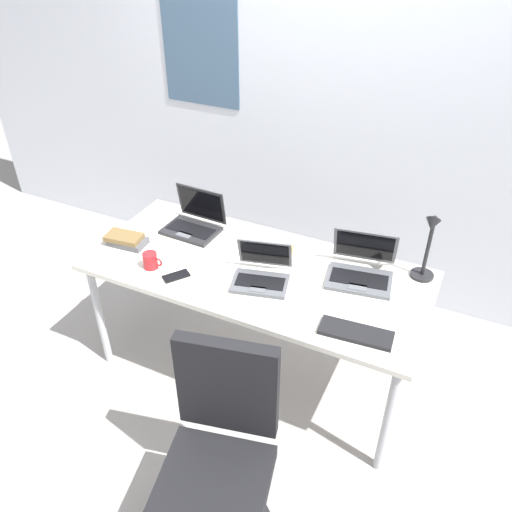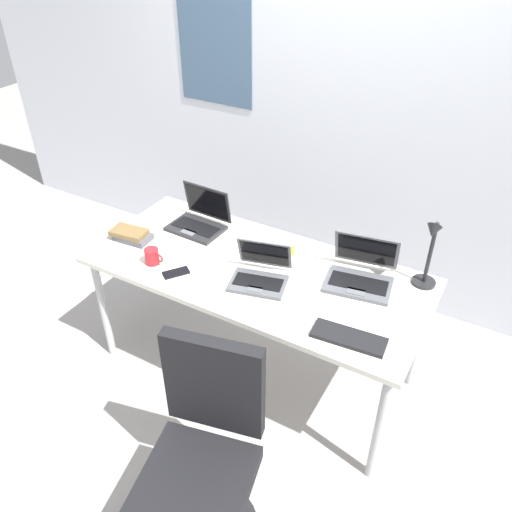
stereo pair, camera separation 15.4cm
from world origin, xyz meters
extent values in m
plane|color=gray|center=(0.00, 0.00, 0.00)|extent=(12.00, 12.00, 0.00)
cube|color=silver|center=(0.00, 1.10, 1.30)|extent=(6.00, 0.12, 2.60)
cube|color=#3F5972|center=(-0.90, 1.04, 1.55)|extent=(0.56, 0.01, 0.76)
cube|color=silver|center=(0.00, 0.00, 0.72)|extent=(1.80, 0.80, 0.03)
cylinder|color=#B2B5BA|center=(-0.84, -0.34, 0.35)|extent=(0.04, 0.04, 0.71)
cylinder|color=#B2B5BA|center=(0.84, -0.34, 0.35)|extent=(0.04, 0.04, 0.71)
cylinder|color=#B2B5BA|center=(-0.84, 0.34, 0.35)|extent=(0.04, 0.04, 0.71)
cylinder|color=#B2B5BA|center=(0.84, 0.34, 0.35)|extent=(0.04, 0.04, 0.71)
cylinder|color=black|center=(0.80, 0.31, 0.75)|extent=(0.12, 0.12, 0.02)
cylinder|color=black|center=(0.80, 0.31, 0.93)|extent=(0.02, 0.02, 0.34)
cylinder|color=black|center=(0.80, 0.27, 1.10)|extent=(0.01, 0.08, 0.01)
cone|color=black|center=(0.80, 0.23, 1.10)|extent=(0.07, 0.09, 0.09)
cube|color=#515459|center=(0.52, 0.12, 0.75)|extent=(0.36, 0.27, 0.02)
cube|color=black|center=(0.52, 0.12, 0.76)|extent=(0.30, 0.17, 0.00)
cube|color=#595B60|center=(0.53, 0.05, 0.76)|extent=(0.10, 0.06, 0.00)
cube|color=#515459|center=(0.50, 0.27, 0.87)|extent=(0.33, 0.14, 0.21)
cube|color=black|center=(0.50, 0.26, 0.87)|extent=(0.30, 0.11, 0.18)
cube|color=#515459|center=(0.08, -0.12, 0.75)|extent=(0.32, 0.25, 0.02)
cube|color=black|center=(0.08, -0.12, 0.76)|extent=(0.26, 0.16, 0.00)
cube|color=#595B60|center=(0.10, -0.18, 0.76)|extent=(0.09, 0.06, 0.00)
cube|color=#515459|center=(0.05, 0.01, 0.85)|extent=(0.29, 0.14, 0.18)
cube|color=black|center=(0.05, 0.00, 0.85)|extent=(0.26, 0.12, 0.15)
cube|color=#232326|center=(-0.50, 0.16, 0.75)|extent=(0.32, 0.23, 0.02)
cube|color=black|center=(-0.50, 0.16, 0.76)|extent=(0.28, 0.13, 0.00)
cube|color=#595B60|center=(-0.50, 0.09, 0.76)|extent=(0.09, 0.05, 0.00)
cube|color=#232326|center=(-0.49, 0.28, 0.87)|extent=(0.32, 0.05, 0.21)
cube|color=black|center=(-0.49, 0.28, 0.87)|extent=(0.28, 0.04, 0.18)
cube|color=black|center=(0.62, -0.26, 0.75)|extent=(0.34, 0.15, 0.02)
ellipsoid|color=black|center=(-0.04, 0.13, 0.76)|extent=(0.08, 0.11, 0.03)
cube|color=black|center=(-0.34, -0.24, 0.74)|extent=(0.13, 0.15, 0.01)
cylinder|color=gold|center=(0.10, 0.21, 0.77)|extent=(0.04, 0.04, 0.06)
cylinder|color=white|center=(0.10, 0.21, 0.81)|extent=(0.04, 0.04, 0.01)
cube|color=#4C4C51|center=(-0.75, -0.10, 0.76)|extent=(0.21, 0.14, 0.03)
cube|color=brown|center=(-0.76, -0.11, 0.79)|extent=(0.21, 0.14, 0.03)
cylinder|color=#B21E23|center=(-0.50, -0.23, 0.78)|extent=(0.08, 0.08, 0.09)
torus|color=#B21E23|center=(-0.45, -0.23, 0.79)|extent=(0.05, 0.01, 0.05)
cube|color=black|center=(0.29, -1.00, 0.42)|extent=(0.53, 0.53, 0.07)
cube|color=black|center=(0.24, -0.76, 0.73)|extent=(0.42, 0.15, 0.48)
camera|label=1|loc=(0.95, -1.98, 2.36)|focal=36.41mm
camera|label=2|loc=(1.09, -1.91, 2.36)|focal=36.41mm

